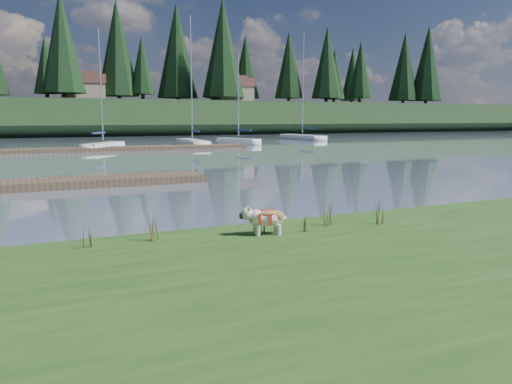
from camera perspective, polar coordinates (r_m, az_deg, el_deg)
name	(u,v)px	position (r m, az deg, el deg)	size (l,w,h in m)	color
ground	(63,152)	(41.33, -21.19, 4.29)	(200.00, 200.00, 0.00)	#7E8EA7
bank	(275,319)	(6.29, 2.21, -14.27)	(60.00, 9.00, 0.35)	#2E541D
ridge	(42,119)	(84.21, -23.27, 7.72)	(200.00, 20.00, 5.00)	black
bulldog	(266,217)	(9.73, 1.13, -2.90)	(0.92, 0.50, 0.54)	silver
dock_far	(90,149)	(41.50, -18.44, 4.65)	(26.00, 2.20, 0.30)	#4C3D2C
sailboat_bg_2	(106,145)	(43.86, -16.74, 5.15)	(4.60, 6.04, 9.82)	white
sailboat_bg_3	(191,142)	(48.23, -7.48, 5.69)	(2.10, 8.21, 11.93)	white
sailboat_bg_4	(235,141)	(50.72, -2.40, 5.90)	(3.08, 6.10, 9.13)	white
sailboat_bg_5	(299,137)	(61.42, 4.93, 6.31)	(2.07, 8.97, 12.62)	white
weed_0	(153,226)	(9.44, -11.74, -3.80)	(0.17, 0.14, 0.67)	#475B23
weed_1	(260,223)	(9.88, 0.48, -3.59)	(0.17, 0.14, 0.46)	#475B23
weed_2	(329,211)	(10.63, 8.38, -2.16)	(0.17, 0.14, 0.75)	#475B23
weed_3	(86,235)	(9.24, -18.91, -4.72)	(0.17, 0.14, 0.53)	#475B23
weed_4	(307,224)	(10.03, 5.81, -3.61)	(0.17, 0.14, 0.39)	#475B23
weed_5	(380,212)	(11.02, 13.98, -2.19)	(0.17, 0.14, 0.63)	#475B23
mud_lip	(176,245)	(10.24, -9.12, -5.98)	(60.00, 0.50, 0.14)	#33281C
conifer_4	(62,42)	(78.08, -21.29, 15.63)	(6.16, 6.16, 15.10)	#382619
conifer_5	(142,65)	(83.47, -12.91, 13.92)	(3.96, 3.96, 10.35)	#382619
conifer_6	(223,48)	(85.65, -3.81, 16.10)	(7.04, 7.04, 17.00)	#382619
conifer_7	(289,65)	(94.00, 3.76, 14.31)	(5.28, 5.28, 13.20)	#382619
conifer_8	(360,70)	(97.53, 11.84, 13.54)	(4.62, 4.62, 11.77)	#382619
conifer_9	(404,67)	(108.09, 16.59, 13.58)	(5.94, 5.94, 14.62)	#382619
house_1	(83,87)	(82.75, -19.20, 11.27)	(6.30, 5.30, 4.65)	gray
house_2	(232,90)	(86.69, -2.75, 11.58)	(6.30, 5.30, 4.65)	gray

